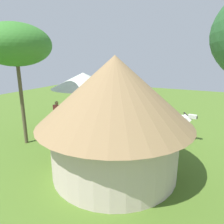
# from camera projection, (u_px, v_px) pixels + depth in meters

# --- Properties ---
(ground_plane) EXTENTS (36.00, 36.00, 0.00)m
(ground_plane) POSITION_uv_depth(u_px,v_px,m) (127.00, 127.00, 13.01)
(ground_plane) COLOR #4E7026
(thatched_hut) EXTENTS (5.66, 5.66, 4.39)m
(thatched_hut) POSITION_uv_depth(u_px,v_px,m) (115.00, 112.00, 7.47)
(thatched_hut) COLOR beige
(thatched_hut) RESTS_ON ground_plane
(shade_umbrella) EXTENTS (3.88, 3.88, 3.42)m
(shade_umbrella) POSITION_uv_depth(u_px,v_px,m) (83.00, 80.00, 12.42)
(shade_umbrella) COLOR brown
(shade_umbrella) RESTS_ON ground_plane
(patio_dining_table) EXTENTS (1.51, 1.23, 0.74)m
(patio_dining_table) POSITION_uv_depth(u_px,v_px,m) (84.00, 117.00, 13.01)
(patio_dining_table) COLOR silver
(patio_dining_table) RESTS_ON ground_plane
(patio_chair_near_lawn) EXTENTS (0.61, 0.61, 0.90)m
(patio_chair_near_lawn) POSITION_uv_depth(u_px,v_px,m) (90.00, 124.00, 11.98)
(patio_chair_near_lawn) COLOR silver
(patio_chair_near_lawn) RESTS_ON ground_plane
(patio_chair_near_hut) EXTENTS (0.60, 0.60, 0.90)m
(patio_chair_near_hut) POSITION_uv_depth(u_px,v_px,m) (78.00, 114.00, 14.06)
(patio_chair_near_hut) COLOR silver
(patio_chair_near_hut) RESTS_ON ground_plane
(guest_beside_umbrella) EXTENTS (0.60, 0.24, 1.68)m
(guest_beside_umbrella) POSITION_uv_depth(u_px,v_px,m) (57.00, 112.00, 12.86)
(guest_beside_umbrella) COLOR black
(guest_beside_umbrella) RESTS_ON ground_plane
(guest_behind_table) EXTENTS (0.54, 0.36, 1.60)m
(guest_behind_table) POSITION_uv_depth(u_px,v_px,m) (114.00, 114.00, 12.47)
(guest_behind_table) COLOR black
(guest_behind_table) RESTS_ON ground_plane
(standing_watcher) EXTENTS (0.41, 0.58, 1.77)m
(standing_watcher) POSITION_uv_depth(u_px,v_px,m) (158.00, 110.00, 13.10)
(standing_watcher) COLOR black
(standing_watcher) RESTS_ON ground_plane
(striped_lounge_chair) EXTENTS (0.95, 0.81, 0.64)m
(striped_lounge_chair) POSITION_uv_depth(u_px,v_px,m) (129.00, 130.00, 11.75)
(striped_lounge_chair) COLOR #309B78
(striped_lounge_chair) RESTS_ON ground_plane
(zebra_nearest_camera) EXTENTS (1.01, 2.22, 1.60)m
(zebra_nearest_camera) POSITION_uv_depth(u_px,v_px,m) (129.00, 103.00, 15.13)
(zebra_nearest_camera) COLOR silver
(zebra_nearest_camera) RESTS_ON ground_plane
(zebra_by_umbrella) EXTENTS (2.37, 0.79, 1.58)m
(zebra_by_umbrella) POSITION_uv_depth(u_px,v_px,m) (171.00, 120.00, 11.01)
(zebra_by_umbrella) COLOR silver
(zebra_by_umbrella) RESTS_ON ground_plane
(acacia_tree_behind_hut) EXTENTS (3.27, 3.27, 5.85)m
(acacia_tree_behind_hut) POSITION_uv_depth(u_px,v_px,m) (15.00, 45.00, 9.45)
(acacia_tree_behind_hut) COLOR brown
(acacia_tree_behind_hut) RESTS_ON ground_plane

